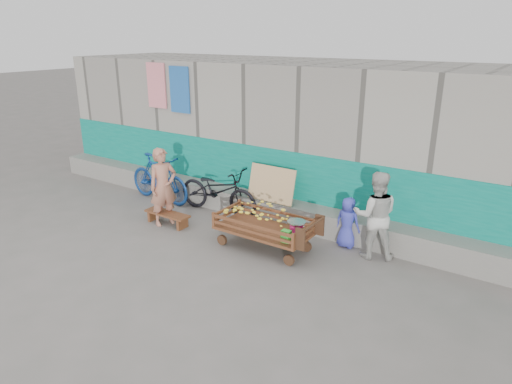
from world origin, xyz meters
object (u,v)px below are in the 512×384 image
Objects in this scene: bench at (167,216)px; bicycle_dark at (218,190)px; banana_cart at (262,220)px; bicycle_blue at (159,178)px; woman at (375,215)px; child at (348,222)px; vendor_man at (163,187)px.

bench is 0.52× the size of bicycle_dark.
bicycle_blue is (-3.20, 0.71, 0.01)m from banana_cart.
woman is 0.60m from child.
bicycle_blue is (-1.09, 0.88, 0.35)m from bench.
bicycle_blue is (-1.54, -0.16, 0.04)m from bicycle_dark.
bicycle_blue is at bearing 5.80° from child.
woman is (3.89, 0.93, -0.02)m from vendor_man.
child is 0.52× the size of bicycle_blue.
woman is at bearing 13.66° from bench.
vendor_man is (-0.06, 0.00, 0.59)m from bench.
bicycle_blue is (-4.41, -0.16, 0.07)m from child.
vendor_man is at bearing -10.91° from woman.
woman is at bearing 171.36° from child.
child is at bearing 36.00° from banana_cart.
bicycle_dark is (0.51, 1.04, -0.27)m from vendor_man.
bicycle_blue reaches higher than bicycle_dark.
bicycle_blue is at bearing 71.27° from vendor_man.
woman reaches higher than bicycle_dark.
child is 0.49× the size of bicycle_dark.
bench is at bearing 154.66° from bicycle_dark.
bench is 0.64× the size of vendor_man.
bicycle_blue is at bearing -23.76° from woman.
banana_cart is 1.49m from child.
bench is 0.65× the size of woman.
vendor_man is 1.02× the size of woman.
vendor_man is 1.19m from bicycle_dark.
vendor_man is at bearing -175.61° from banana_cart.
banana_cart is at bearing -63.77° from vendor_man.
child reaches higher than banana_cart.
vendor_man is at bearing 151.93° from bicycle_dark.
vendor_man reaches higher than child.
child is at bearing -36.68° from woman.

